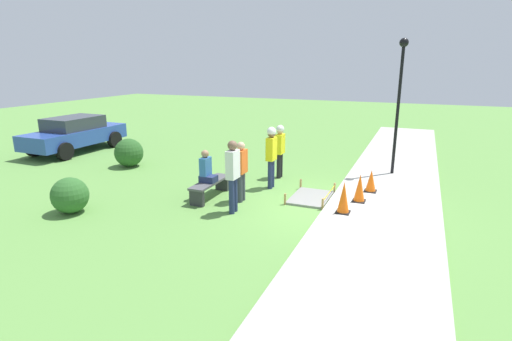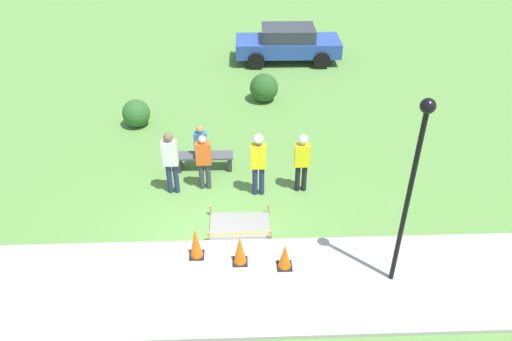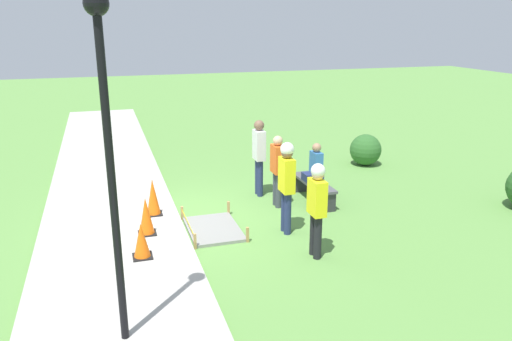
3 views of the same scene
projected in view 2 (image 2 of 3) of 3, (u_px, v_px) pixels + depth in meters
ground_plane at (213, 243)px, 11.90m from camera, size 60.00×60.00×0.00m
sidewalk at (211, 286)px, 10.72m from camera, size 28.00×2.79×0.10m
wet_concrete_patch at (240, 226)px, 12.36m from camera, size 1.52×1.07×0.30m
traffic_cone_near_patch at (196, 243)px, 11.19m from camera, size 0.34×0.34×0.79m
traffic_cone_far_patch at (240, 250)px, 11.03m from camera, size 0.34×0.34×0.75m
traffic_cone_sidewalk_edge at (285, 256)px, 10.95m from camera, size 0.34×0.34×0.63m
park_bench at (204, 159)px, 14.33m from camera, size 1.65×0.44×0.48m
person_seated_on_bench at (201, 143)px, 14.09m from camera, size 0.36×0.44×0.89m
worker_supervisor at (302, 158)px, 13.09m from camera, size 0.40×0.25×1.74m
worker_assistant at (258, 159)px, 12.90m from camera, size 0.40×0.27×1.86m
bystander_in_orange_shirt at (204, 159)px, 13.23m from camera, size 0.40×0.22×1.65m
bystander_in_gray_shirt at (171, 159)px, 13.00m from camera, size 0.40×0.24×1.85m
lamppost_near at (414, 173)px, 9.28m from camera, size 0.28×0.28×4.30m
parked_car_blue at (288, 43)px, 20.92m from camera, size 4.37×1.99×1.47m
shrub_rounded_near at (264, 88)px, 17.92m from camera, size 1.02×1.02×1.02m
shrub_rounded_mid at (136, 113)px, 16.41m from camera, size 0.91×0.91×0.91m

